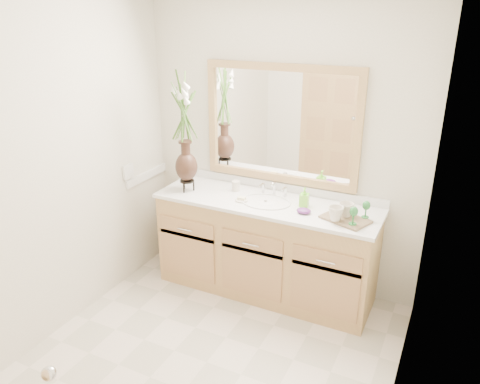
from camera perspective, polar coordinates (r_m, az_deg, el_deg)
The scene contains 20 objects.
floor at distance 3.46m, azimuth -4.09°, elevation -19.99°, with size 2.60×2.60×0.00m, color beige.
wall_back at distance 3.92m, azimuth 5.02°, elevation 5.33°, with size 2.40×0.02×2.40m, color beige.
wall_front at distance 1.96m, azimuth -25.16°, elevation -14.71°, with size 2.40×0.02×2.40m, color beige.
wall_left at distance 3.54m, azimuth -21.69°, elevation 2.08°, with size 0.02×2.60×2.40m, color beige.
wall_right at distance 2.47m, azimuth 20.12°, elevation -6.08°, with size 0.02×2.60×2.40m, color beige.
vanity at distance 3.97m, azimuth 3.13°, elevation -6.85°, with size 1.80×0.55×0.80m.
counter at distance 3.79m, azimuth 3.26°, elevation -1.34°, with size 1.84×0.57×0.03m, color white.
sink at distance 3.79m, azimuth 3.14°, elevation -1.97°, with size 0.38×0.34×0.23m.
mirror at distance 3.84m, azimuth 5.00°, elevation 8.18°, with size 1.32×0.04×0.97m.
switch_plate at distance 4.12m, azimuth -13.47°, elevation 2.43°, with size 0.02×0.12×0.12m, color white.
flower_vase at distance 3.85m, azimuth -6.80°, elevation 8.73°, with size 0.22×0.22×0.90m.
tumbler at distance 3.99m, azimuth -0.51°, elevation 0.75°, with size 0.07×0.07×0.09m, color beige.
soap_dish at distance 3.78m, azimuth 0.19°, elevation -0.94°, with size 0.10×0.10×0.03m.
soap_bottle at distance 3.70m, azimuth 7.84°, elevation -0.73°, with size 0.06×0.06×0.14m, color #7EE936.
purple_dish at distance 3.59m, azimuth 7.78°, elevation -2.28°, with size 0.11×0.09×0.04m, color #612672.
tray at distance 3.53m, azimuth 12.72°, elevation -3.26°, with size 0.33×0.22×0.02m, color brown.
mug_left at distance 3.46m, azimuth 11.60°, elevation -2.53°, with size 0.11×0.11×0.11m, color beige.
mug_right at distance 3.54m, azimuth 12.82°, elevation -2.06°, with size 0.11×0.10×0.11m, color beige.
goblet_front at distance 3.41m, azimuth 13.70°, elevation -2.43°, with size 0.06×0.06×0.14m.
goblet_back at distance 3.54m, azimuth 15.14°, elevation -1.71°, with size 0.06×0.06×0.13m.
Camera 1 is at (1.34, -2.21, 2.29)m, focal length 35.00 mm.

